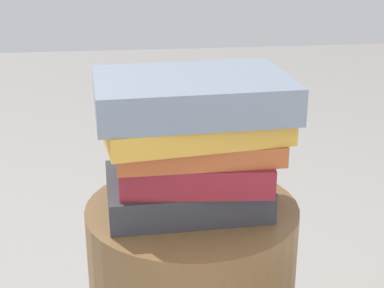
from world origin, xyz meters
The scene contains 5 objects.
book_charcoal centered at (0.01, -0.01, 0.60)m, with size 0.26×0.18×0.05m, color #28282D.
book_maroon centered at (-0.01, 0.00, 0.65)m, with size 0.23×0.17×0.05m, color maroon.
book_rust centered at (-0.01, 0.00, 0.68)m, with size 0.25×0.17×0.03m, color #994723.
book_ochre centered at (0.00, 0.01, 0.72)m, with size 0.28×0.17×0.04m, color #B7842D.
book_slate centered at (0.00, 0.00, 0.76)m, with size 0.30×0.21×0.06m, color slate.
Camera 1 is at (0.10, 0.88, 1.02)m, focal length 56.10 mm.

